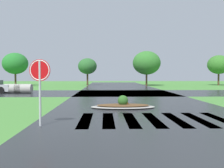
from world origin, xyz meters
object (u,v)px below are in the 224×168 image
stop_sign (40,77)px  median_island (123,105)px  traffic_cone (126,102)px  drainage_pipe_stack (18,89)px

stop_sign → median_island: bearing=64.1°
stop_sign → traffic_cone: bearing=64.1°
stop_sign → median_island: (3.23, 4.62, -1.59)m
stop_sign → drainage_pipe_stack: size_ratio=0.90×
stop_sign → median_island: size_ratio=0.68×
median_island → traffic_cone: size_ratio=5.72×
median_island → drainage_pipe_stack: bearing=130.9°
stop_sign → drainage_pipe_stack: stop_sign is taller
traffic_cone → drainage_pipe_stack: bearing=132.2°
stop_sign → traffic_cone: size_ratio=3.88×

